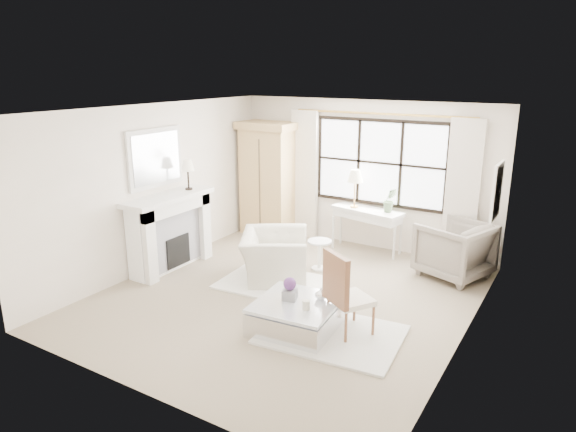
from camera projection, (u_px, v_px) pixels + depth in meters
name	position (u px, v px, depth m)	size (l,w,h in m)	color
floor	(286.00, 297.00, 7.53)	(5.50, 5.50, 0.00)	gray
ceiling	(286.00, 110.00, 6.78)	(5.50, 5.50, 0.00)	white
wall_back	(364.00, 175.00, 9.42)	(5.00, 5.00, 0.00)	white
wall_front	(136.00, 273.00, 4.89)	(5.00, 5.00, 0.00)	silver
wall_left	(156.00, 187.00, 8.40)	(5.50, 5.50, 0.00)	white
wall_right	(471.00, 238.00, 5.91)	(5.50, 5.50, 0.00)	beige
window_pane	(380.00, 163.00, 9.18)	(2.40, 0.02, 1.50)	white
window_frame	(379.00, 163.00, 9.17)	(2.50, 0.04, 1.50)	black
curtain_rod	(381.00, 114.00, 8.89)	(0.04, 0.04, 3.30)	#AB833B
curtain_left	(304.00, 175.00, 9.96)	(0.55, 0.10, 2.47)	white
curtain_right	(462.00, 194.00, 8.47)	(0.55, 0.10, 2.47)	beige
fireplace	(169.00, 230.00, 8.48)	(0.58, 1.66, 1.26)	white
mirror_frame	(155.00, 158.00, 8.25)	(0.05, 1.15, 0.95)	silver
mirror_glass	(157.00, 158.00, 8.23)	(0.02, 1.00, 0.80)	silver
art_frame	(497.00, 191.00, 7.27)	(0.04, 0.62, 0.82)	white
art_canvas	(495.00, 191.00, 7.28)	(0.01, 0.52, 0.72)	#C5B199
mantel_lamp	(188.00, 167.00, 8.53)	(0.22, 0.22, 0.51)	black
armoire	(268.00, 178.00, 10.13)	(1.13, 0.72, 2.24)	tan
console_table	(366.00, 230.00, 9.31)	(1.36, 0.70, 0.80)	silver
console_lamp	(355.00, 177.00, 9.16)	(0.28, 0.28, 0.69)	#B98740
orchid_plant	(390.00, 200.00, 8.94)	(0.24, 0.19, 0.43)	#516C48
side_table	(319.00, 251.00, 8.47)	(0.40, 0.40, 0.51)	white
rug_left	(277.00, 283.00, 7.96)	(1.70, 1.20, 0.03)	white
rug_right	(332.00, 334.00, 6.43)	(1.69, 1.27, 0.03)	white
club_armchair	(274.00, 256.00, 8.09)	(1.15, 1.00, 0.75)	beige
wingback_chair	(454.00, 250.00, 8.16)	(0.96, 0.99, 0.90)	gray
french_chair	(349.00, 311.00, 6.41)	(0.67, 0.67, 1.08)	#8E5B3B
coffee_table	(297.00, 316.00, 6.55)	(1.08, 1.08, 0.38)	silver
planter_box	(290.00, 294.00, 6.55)	(0.18, 0.18, 0.13)	gray
planter_flowers	(290.00, 284.00, 6.51)	(0.17, 0.17, 0.17)	#5A2D72
pillar_candle	(306.00, 305.00, 6.28)	(0.09, 0.09, 0.12)	beige
coffee_vase	(321.00, 294.00, 6.54)	(0.15, 0.15, 0.16)	silver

